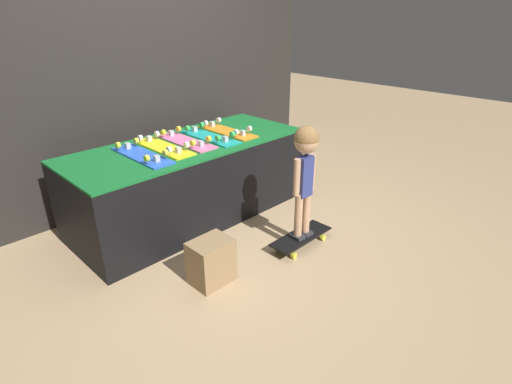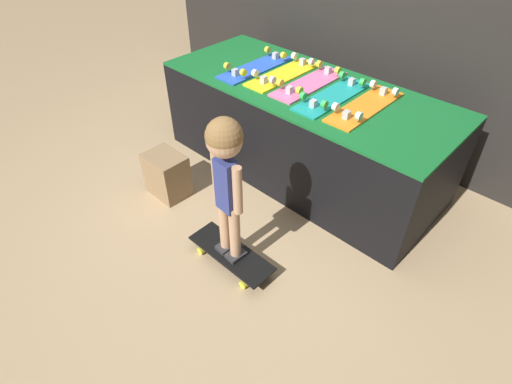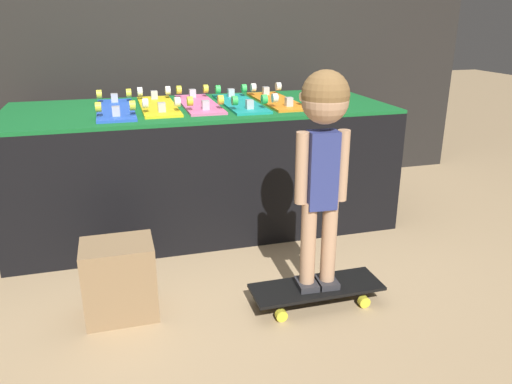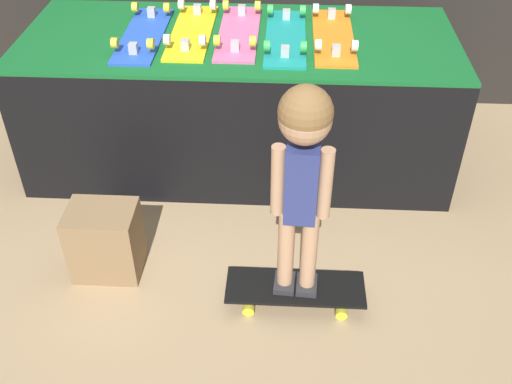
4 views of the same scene
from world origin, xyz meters
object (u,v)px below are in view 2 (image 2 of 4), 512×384
skateboard_yellow_on_rack (284,73)px  skateboard_orange_on_rack (365,106)px  child (226,167)px  storage_box (167,175)px  skateboard_teal_on_rack (333,95)px  skateboard_blue_on_rack (256,66)px  skateboard_pink_on_rack (309,83)px  skateboard_on_floor (231,254)px

skateboard_yellow_on_rack → skateboard_orange_on_rack: same height
skateboard_orange_on_rack → child: 1.13m
child → storage_box: size_ratio=2.81×
skateboard_yellow_on_rack → skateboard_teal_on_rack: (0.49, -0.04, 0.00)m
skateboard_blue_on_rack → skateboard_yellow_on_rack: size_ratio=1.00×
skateboard_pink_on_rack → child: (0.32, -1.14, 0.01)m
skateboard_yellow_on_rack → skateboard_teal_on_rack: bearing=-5.2°
skateboard_teal_on_rack → skateboard_on_floor: 1.30m
skateboard_on_floor → storage_box: (-0.86, 0.16, 0.10)m
skateboard_pink_on_rack → skateboard_on_floor: skateboard_pink_on_rack is taller
child → skateboard_teal_on_rack: bearing=97.8°
skateboard_blue_on_rack → skateboard_pink_on_rack: (0.49, 0.06, 0.00)m
skateboard_blue_on_rack → skateboard_yellow_on_rack: same height
skateboard_blue_on_rack → skateboard_on_floor: bearing=-53.4°
skateboard_orange_on_rack → skateboard_blue_on_rack: bearing=-178.2°
skateboard_blue_on_rack → skateboard_teal_on_rack: size_ratio=1.00×
skateboard_blue_on_rack → child: child is taller
skateboard_orange_on_rack → child: child is taller
skateboard_teal_on_rack → storage_box: skateboard_teal_on_rack is taller
skateboard_on_floor → child: 0.70m
child → skateboard_on_floor: bearing=-59.7°
skateboard_pink_on_rack → skateboard_teal_on_rack: (0.24, -0.05, 0.00)m
skateboard_blue_on_rack → child: bearing=-53.4°
skateboard_pink_on_rack → skateboard_yellow_on_rack: bearing=-179.3°
skateboard_blue_on_rack → skateboard_orange_on_rack: same height
child → skateboard_orange_on_rack: bearing=85.4°
skateboard_blue_on_rack → skateboard_orange_on_rack: bearing=1.8°
child → skateboard_blue_on_rack: bearing=130.4°
skateboard_yellow_on_rack → skateboard_on_floor: size_ratio=1.15×
skateboard_blue_on_rack → child: size_ratio=0.72×
skateboard_teal_on_rack → skateboard_on_floor: bearing=-85.9°
skateboard_orange_on_rack → skateboard_on_floor: skateboard_orange_on_rack is taller
skateboard_teal_on_rack → skateboard_orange_on_rack: 0.24m
skateboard_blue_on_rack → skateboard_pink_on_rack: bearing=6.4°
skateboard_blue_on_rack → skateboard_on_floor: skateboard_blue_on_rack is taller
skateboard_yellow_on_rack → skateboard_orange_on_rack: bearing=-1.6°
skateboard_on_floor → child: size_ratio=0.62×
skateboard_orange_on_rack → skateboard_teal_on_rack: bearing=-174.4°
skateboard_blue_on_rack → skateboard_on_floor: (0.81, -1.09, -0.69)m
skateboard_blue_on_rack → skateboard_teal_on_rack: (0.73, 0.01, 0.00)m
skateboard_blue_on_rack → child: 1.36m
skateboard_yellow_on_rack → skateboard_teal_on_rack: size_ratio=1.00×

